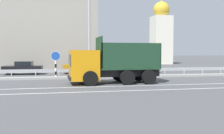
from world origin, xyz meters
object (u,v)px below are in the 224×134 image
Objects in this scene: median_road_sign at (56,64)px; parked_car_5 at (141,67)px; dump_truck at (103,66)px; street_lamp_1 at (89,15)px; church_tower at (161,34)px; parked_car_4 at (84,66)px; parked_car_3 at (23,68)px.

median_road_sign reaches higher than parked_car_5.
dump_truck is 6.14m from street_lamp_1.
church_tower is at bearing 52.14° from median_road_sign.
dump_truck is 5.50m from median_road_sign.
parked_car_4 is (2.98, 5.61, -0.53)m from median_road_sign.
dump_truck is at bearing -142.04° from parked_car_3.
parked_car_3 is at bearing 33.57° from dump_truck.
parked_car_4 is at bearing 1.14° from dump_truck.
median_road_sign is (-3.49, 4.26, 0.03)m from dump_truck.
church_tower reaches higher than parked_car_3.
parked_car_5 is at bearing -97.94° from parked_car_4.
street_lamp_1 reaches higher than median_road_sign.
parked_car_4 reaches higher than parked_car_5.
church_tower is (10.94, 21.00, 5.42)m from parked_car_5.
median_road_sign is 0.60× the size of parked_car_5.
church_tower is at bearing -30.74° from dump_truck.
church_tower is (16.82, 30.38, 4.78)m from dump_truck.
parked_car_4 is at bearing -85.88° from parked_car_3.
street_lamp_1 is 31.34m from church_tower.
median_road_sign is 6.45m from parked_car_3.
dump_truck is at bearing 148.05° from parked_car_5.
median_road_sign is 0.51× the size of parked_car_4.
parked_car_3 is (-3.40, 5.45, -0.59)m from median_road_sign.
median_road_sign is 10.69m from parked_car_5.
median_road_sign is 5.26m from street_lamp_1.
parked_car_4 is (0.02, 5.59, -4.88)m from street_lamp_1.
parked_car_4 is (6.38, 0.17, 0.06)m from parked_car_3.
parked_car_4 is (-0.50, 9.87, -0.51)m from dump_truck.
parked_car_4 is at bearing -130.19° from church_tower.
parked_car_3 is 1.00× the size of parked_car_5.
dump_truck is at bearing -118.97° from church_tower.
parked_car_4 is 1.16× the size of parked_car_5.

